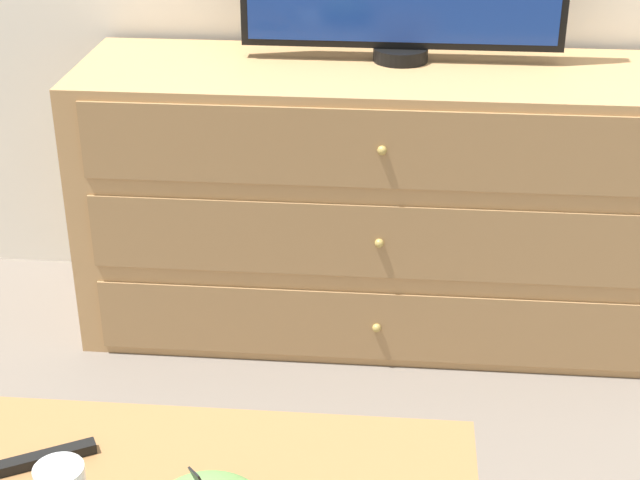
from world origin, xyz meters
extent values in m
plane|color=#70665B|center=(0.00, 0.00, 0.00)|extent=(12.00, 12.00, 0.00)
cube|color=tan|center=(-0.14, -0.28, 0.38)|extent=(1.65, 0.50, 0.77)
cube|color=#A1794C|center=(-0.14, -0.53, 0.13)|extent=(1.52, 0.01, 0.20)
sphere|color=tan|center=(-0.14, -0.54, 0.13)|extent=(0.02, 0.02, 0.02)
cube|color=#A1794C|center=(-0.14, -0.53, 0.38)|extent=(1.52, 0.01, 0.20)
sphere|color=tan|center=(-0.14, -0.54, 0.38)|extent=(0.02, 0.02, 0.02)
cube|color=#A1794C|center=(-0.14, -0.53, 0.64)|extent=(1.52, 0.01, 0.20)
sphere|color=tan|center=(-0.14, -0.54, 0.64)|extent=(0.02, 0.02, 0.02)
cylinder|color=black|center=(-0.11, -0.20, 0.79)|extent=(0.15, 0.15, 0.04)
cube|color=black|center=(-0.34, -1.81, 0.67)|extent=(0.03, 0.03, 0.03)
cube|color=black|center=(-0.64, -1.59, 0.51)|extent=(0.15, 0.10, 0.02)
camera|label=1|loc=(-0.10, -2.79, 1.52)|focal=55.00mm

